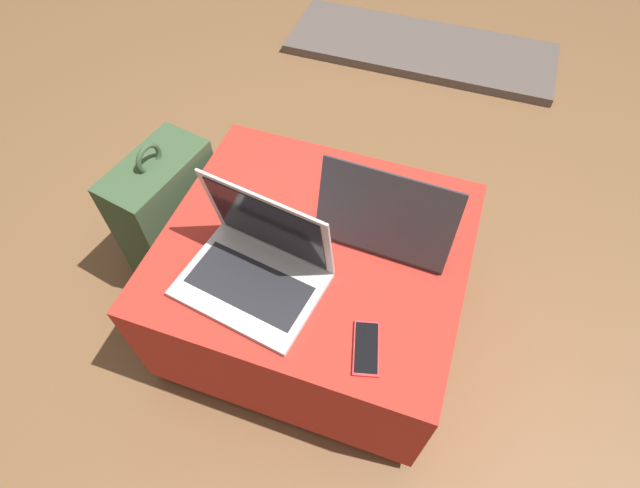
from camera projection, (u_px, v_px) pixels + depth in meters
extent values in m
plane|color=brown|center=(316.00, 319.00, 1.75)|extent=(14.00, 14.00, 0.00)
cube|color=maroon|center=(315.00, 316.00, 1.73)|extent=(0.81, 0.72, 0.05)
cube|color=#B22D23|center=(315.00, 282.00, 1.55)|extent=(0.85, 0.76, 0.41)
cube|color=silver|center=(251.00, 285.00, 1.30)|extent=(0.39, 0.31, 0.02)
cube|color=#232328|center=(249.00, 285.00, 1.28)|extent=(0.33, 0.19, 0.00)
cube|color=silver|center=(268.00, 224.00, 1.24)|extent=(0.36, 0.11, 0.26)
cube|color=black|center=(267.00, 225.00, 1.24)|extent=(0.32, 0.09, 0.23)
cube|color=#333338|center=(390.00, 220.00, 1.42)|extent=(0.37, 0.26, 0.02)
cube|color=#9E9EA3|center=(391.00, 217.00, 1.42)|extent=(0.32, 0.15, 0.00)
cube|color=#333338|center=(385.00, 216.00, 1.27)|extent=(0.36, 0.08, 0.24)
cube|color=white|center=(385.00, 215.00, 1.27)|extent=(0.32, 0.07, 0.21)
cube|color=red|center=(366.00, 348.00, 1.20)|extent=(0.10, 0.15, 0.01)
cube|color=black|center=(366.00, 347.00, 1.19)|extent=(0.09, 0.14, 0.00)
cube|color=#385133|center=(171.00, 215.00, 1.72)|extent=(0.25, 0.38, 0.49)
cube|color=#2F452B|center=(154.00, 220.00, 1.83)|extent=(0.12, 0.28, 0.22)
torus|color=#385133|center=(149.00, 158.00, 1.50)|extent=(0.03, 0.10, 0.10)
cube|color=#564C47|center=(421.00, 48.00, 2.68)|extent=(1.40, 0.50, 0.04)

